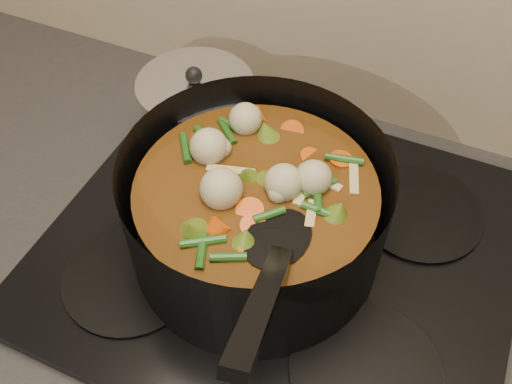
% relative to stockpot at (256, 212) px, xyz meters
% --- Properties ---
extents(counter, '(2.64, 0.64, 0.91)m').
position_rel_stockpot_xyz_m(counter, '(0.03, 0.02, -0.55)').
color(counter, brown).
rests_on(counter, ground).
extents(stovetop, '(0.62, 0.54, 0.03)m').
position_rel_stockpot_xyz_m(stovetop, '(0.03, 0.02, -0.08)').
color(stovetop, black).
rests_on(stovetop, counter).
extents(stockpot, '(0.33, 0.44, 0.24)m').
position_rel_stockpot_xyz_m(stockpot, '(0.00, 0.00, 0.00)').
color(stockpot, black).
rests_on(stockpot, stovetop).
extents(saucepan, '(0.17, 0.17, 0.14)m').
position_rel_stockpot_xyz_m(saucepan, '(-0.17, 0.15, -0.02)').
color(saucepan, silver).
rests_on(saucepan, stovetop).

